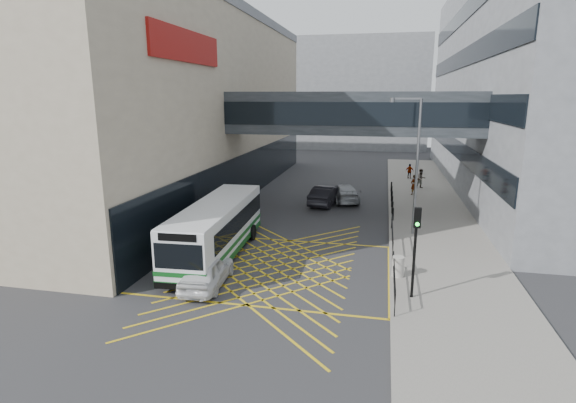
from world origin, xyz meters
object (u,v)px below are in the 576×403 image
Objects in this scene: street_lamp at (414,158)px; litter_bin at (398,266)px; car_dark at (326,195)px; car_silver at (344,192)px; car_white at (207,271)px; traffic_light at (416,240)px; pedestrian_a at (414,185)px; bus at (218,227)px; pedestrian_b at (421,179)px; pedestrian_c at (410,171)px.

litter_bin is (-0.90, -7.36, -4.31)m from street_lamp.
car_dark is 1.01× the size of car_silver.
car_dark is at bearing 31.09° from car_silver.
car_white is 0.91× the size of car_silver.
litter_bin is at bearing -166.76° from car_white.
traffic_light is 2.33× the size of pedestrian_a.
car_white is 9.55m from traffic_light.
car_white is at bearing 179.20° from traffic_light.
car_white is (0.98, -4.05, -0.89)m from bus.
street_lamp reaches higher than pedestrian_a.
bus is at bearing -80.11° from car_white.
pedestrian_b reaches higher than car_white.
pedestrian_a is (5.84, 3.26, 0.25)m from car_silver.
bus is 2.37× the size of car_white.
bus is 6.05× the size of pedestrian_b.
street_lamp is at bearing 85.29° from traffic_light.
traffic_light reaches higher than litter_bin.
bus is at bearing -149.09° from street_lamp.
car_white is 1.13× the size of traffic_light.
street_lamp is 4.82× the size of pedestrian_a.
bus reaches higher than litter_bin.
bus is at bearing 171.93° from litter_bin.
bus is 24.46m from pedestrian_b.
street_lamp is 8.47× the size of litter_bin.
street_lamp is 8.57m from litter_bin.
car_silver is 2.87× the size of pedestrian_a.
car_silver is (5.67, 14.70, -0.84)m from bus.
car_white is 2.96× the size of pedestrian_c.
car_white is 24.41m from pedestrian_a.
car_white is 31.94m from pedestrian_c.
street_lamp is at bearing 83.03° from litter_bin.
pedestrian_a is at bearing -130.50° from pedestrian_b.
pedestrian_a is at bearing -119.29° from car_white.
car_dark is at bearing -104.73° from car_white.
pedestrian_b reaches higher than litter_bin.
street_lamp reaches higher than car_white.
pedestrian_b reaches higher than pedestrian_a.
pedestrian_a reaches higher than car_white.
pedestrian_c reaches higher than car_silver.
car_silver is at bearing -107.76° from car_white.
pedestrian_b is 5.06m from pedestrian_c.
street_lamp reaches higher than pedestrian_c.
car_silver is 1.23× the size of traffic_light.
street_lamp is 20.53m from pedestrian_c.
bus is at bearing 82.09° from car_dark.
street_lamp is 12.64m from pedestrian_a.
car_white is at bearing -163.05° from litter_bin.
car_white is at bearing -79.23° from bus.
car_white is at bearing -139.58° from pedestrian_b.
pedestrian_a is at bearing 106.35° from pedestrian_c.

